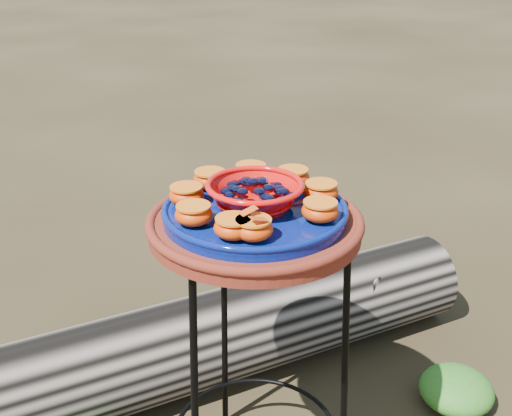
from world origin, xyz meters
name	(u,v)px	position (x,y,z in m)	size (l,w,h in m)	color
plant_stand	(255,368)	(0.00, 0.00, 0.35)	(0.44, 0.44, 0.70)	black
terracotta_saucer	(255,226)	(0.00, 0.00, 0.72)	(0.44, 0.44, 0.04)	maroon
cobalt_plate	(255,213)	(0.00, 0.00, 0.75)	(0.38, 0.38, 0.03)	#0B0639
red_bowl	(255,196)	(0.00, 0.00, 0.79)	(0.19, 0.19, 0.05)	red
glass_gems	(255,178)	(0.00, 0.00, 0.83)	(0.15, 0.15, 0.03)	black
orange_half_0	(253,229)	(-0.06, -0.13, 0.78)	(0.07, 0.07, 0.04)	#B44008
orange_half_1	(320,211)	(0.09, -0.11, 0.78)	(0.07, 0.07, 0.04)	#B44008
orange_half_2	(321,192)	(0.14, -0.02, 0.78)	(0.07, 0.07, 0.04)	#B44008
orange_half_3	(293,177)	(0.12, 0.07, 0.78)	(0.07, 0.07, 0.04)	#B44008
orange_half_4	(251,173)	(0.05, 0.14, 0.78)	(0.07, 0.07, 0.04)	#B44008
orange_half_5	(210,180)	(-0.05, 0.13, 0.78)	(0.07, 0.07, 0.04)	#B44008
orange_half_6	(187,195)	(-0.13, 0.07, 0.78)	(0.07, 0.07, 0.04)	#B44008
orange_half_7	(194,215)	(-0.14, -0.03, 0.78)	(0.07, 0.07, 0.04)	#B44008
orange_half_8	(233,228)	(-0.09, -0.11, 0.78)	(0.07, 0.07, 0.04)	#B44008
butterfly	(253,216)	(-0.06, -0.13, 0.81)	(0.07, 0.04, 0.01)	#C5400F
driftwood_log	(241,330)	(0.13, 0.43, 0.14)	(1.51, 0.40, 0.28)	black
foliage_right	(457,389)	(0.65, 0.03, 0.05)	(0.22, 0.22, 0.11)	#205820
foliage_back	(139,357)	(-0.18, 0.49, 0.09)	(0.35, 0.35, 0.18)	#205820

